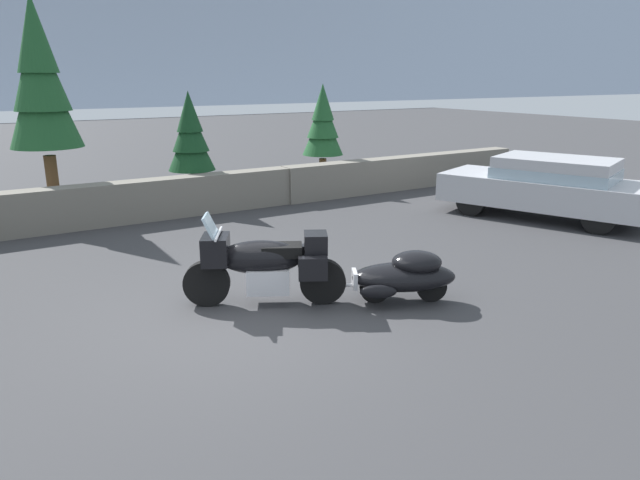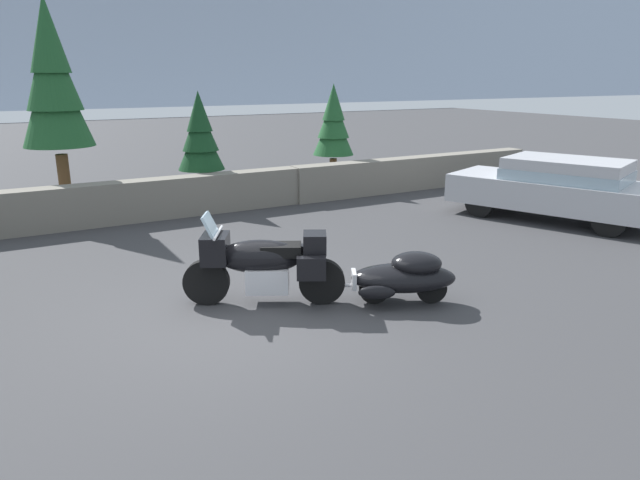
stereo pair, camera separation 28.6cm
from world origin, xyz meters
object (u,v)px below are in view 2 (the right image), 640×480
object	(u,v)px
car_shaped_trailer	(404,276)
pine_tree_far_right	(333,124)
touring_motorcycle	(263,262)
sedan_at_right_edge	(558,186)
pine_tree_tall	(52,80)
pine_tree_secondary	(200,135)

from	to	relation	value
car_shaped_trailer	pine_tree_far_right	distance (m)	9.18
touring_motorcycle	sedan_at_right_edge	xyz separation A→B (m)	(7.88, 1.35, 0.15)
car_shaped_trailer	sedan_at_right_edge	bearing A→B (deg)	20.80
car_shaped_trailer	pine_tree_tall	size ratio (longest dim) A/B	0.43
touring_motorcycle	pine_tree_tall	size ratio (longest dim) A/B	0.43
pine_tree_secondary	sedan_at_right_edge	bearing A→B (deg)	-40.00
sedan_at_right_edge	pine_tree_far_right	xyz separation A→B (m)	(-2.35, 5.93, 1.09)
car_shaped_trailer	pine_tree_tall	xyz separation A→B (m)	(-3.46, 8.49, 2.67)
pine_tree_tall	touring_motorcycle	bearing A→B (deg)	-77.25
sedan_at_right_edge	pine_tree_tall	distance (m)	11.63
pine_tree_tall	pine_tree_far_right	size ratio (longest dim) A/B	1.65
touring_motorcycle	car_shaped_trailer	bearing A→B (deg)	-28.81
car_shaped_trailer	pine_tree_far_right	bearing A→B (deg)	65.46
pine_tree_tall	pine_tree_secondary	xyz separation A→B (m)	(3.11, -0.74, -1.30)
sedan_at_right_edge	pine_tree_secondary	size ratio (longest dim) A/B	1.71
touring_motorcycle	sedan_at_right_edge	world-z (taller)	sedan_at_right_edge
pine_tree_tall	sedan_at_right_edge	bearing A→B (deg)	-32.79
car_shaped_trailer	pine_tree_secondary	distance (m)	7.88
car_shaped_trailer	sedan_at_right_edge	distance (m)	6.55
car_shaped_trailer	touring_motorcycle	bearing A→B (deg)	151.19
touring_motorcycle	pine_tree_far_right	xyz separation A→B (m)	(5.53, 7.28, 1.24)
pine_tree_far_right	pine_tree_secondary	bearing A→B (deg)	-173.15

